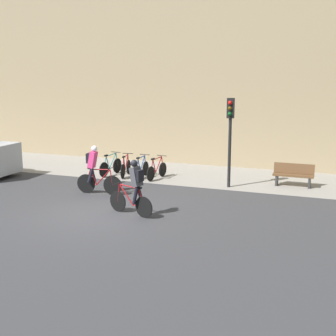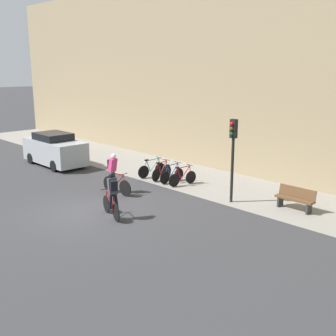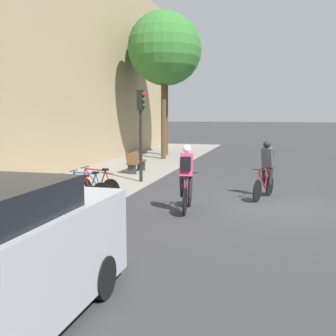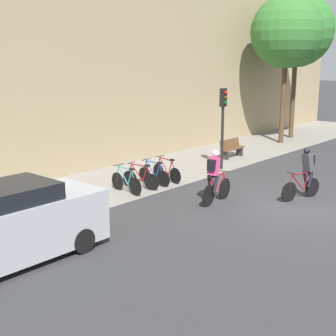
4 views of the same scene
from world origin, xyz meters
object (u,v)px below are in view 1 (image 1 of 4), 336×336
(parked_bike_0, at_px, (111,166))
(bench, at_px, (293,175))
(cyclist_pink, at_px, (95,169))
(cyclist_grey, at_px, (135,186))
(parked_bike_2, at_px, (141,169))
(traffic_light_pole, at_px, (230,126))
(parked_bike_3, at_px, (157,170))
(parked_bike_1, at_px, (126,167))

(parked_bike_0, relative_size, bench, 1.08)
(cyclist_pink, bearing_deg, cyclist_grey, -38.00)
(cyclist_grey, relative_size, parked_bike_2, 1.13)
(parked_bike_2, bearing_deg, parked_bike_0, -179.99)
(cyclist_pink, height_order, traffic_light_pole, traffic_light_pole)
(cyclist_grey, bearing_deg, traffic_light_pole, 68.29)
(parked_bike_0, height_order, bench, parked_bike_0)
(parked_bike_3, bearing_deg, cyclist_grey, -75.46)
(cyclist_pink, bearing_deg, bench, 29.29)
(parked_bike_3, bearing_deg, bench, 6.79)
(bench, bearing_deg, traffic_light_pole, -155.94)
(bench, bearing_deg, parked_bike_3, -173.21)
(parked_bike_1, bearing_deg, traffic_light_pole, -4.78)
(parked_bike_0, height_order, parked_bike_3, parked_bike_0)
(cyclist_pink, xyz_separation_m, cyclist_grey, (2.51, -1.96, -0.00))
(cyclist_grey, height_order, parked_bike_0, cyclist_grey)
(parked_bike_2, xyz_separation_m, bench, (6.25, 0.66, 0.09))
(cyclist_pink, xyz_separation_m, parked_bike_0, (-0.98, 3.11, -0.55))
(traffic_light_pole, bearing_deg, cyclist_pink, -148.10)
(cyclist_grey, distance_m, parked_bike_0, 6.19)
(parked_bike_0, xyz_separation_m, traffic_light_pole, (5.36, -0.39, 2.01))
(parked_bike_0, height_order, traffic_light_pole, traffic_light_pole)
(traffic_light_pole, bearing_deg, parked_bike_3, 173.07)
(parked_bike_3, xyz_separation_m, bench, (5.53, 0.66, 0.08))
(parked_bike_0, bearing_deg, traffic_light_pole, -4.13)
(parked_bike_0, distance_m, bench, 7.73)
(parked_bike_2, bearing_deg, cyclist_pink, -98.61)
(cyclist_grey, distance_m, parked_bike_3, 5.28)
(cyclist_grey, height_order, parked_bike_1, cyclist_grey)
(parked_bike_1, xyz_separation_m, traffic_light_pole, (4.63, -0.39, 2.02))
(parked_bike_0, distance_m, traffic_light_pole, 5.74)
(parked_bike_1, relative_size, bench, 1.00)
(parked_bike_2, bearing_deg, parked_bike_1, 179.98)
(traffic_light_pole, distance_m, bench, 3.21)
(cyclist_grey, height_order, parked_bike_2, cyclist_grey)
(parked_bike_0, relative_size, parked_bike_3, 1.05)
(cyclist_grey, bearing_deg, parked_bike_2, 111.91)
(traffic_light_pole, bearing_deg, cyclist_grey, -111.71)
(cyclist_pink, distance_m, parked_bike_2, 3.20)
(parked_bike_2, distance_m, parked_bike_3, 0.73)
(parked_bike_1, height_order, parked_bike_3, parked_bike_1)
(cyclist_grey, bearing_deg, parked_bike_3, 104.54)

